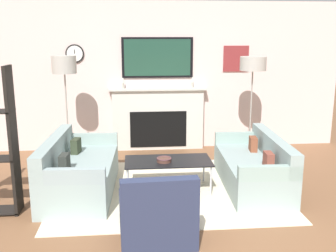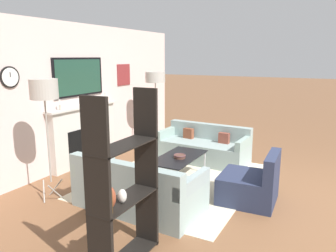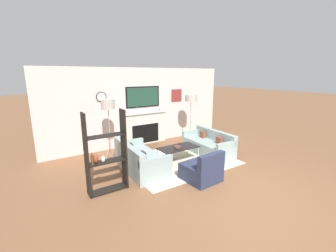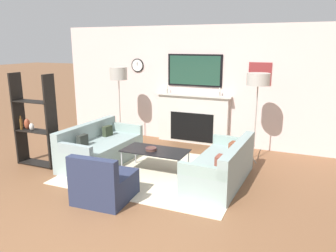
{
  "view_description": "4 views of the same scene",
  "coord_description": "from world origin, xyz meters",
  "px_view_note": "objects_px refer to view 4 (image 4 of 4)",
  "views": [
    {
      "loc": [
        -0.47,
        -2.74,
        2.09
      ],
      "look_at": [
        0.05,
        2.94,
        0.77
      ],
      "focal_mm": 42.0,
      "sensor_mm": 36.0,
      "label": 1
    },
    {
      "loc": [
        -4.75,
        0.02,
        2.08
      ],
      "look_at": [
        -0.01,
        2.54,
        0.94
      ],
      "focal_mm": 35.0,
      "sensor_mm": 36.0,
      "label": 2
    },
    {
      "loc": [
        -3.65,
        -2.62,
        2.49
      ],
      "look_at": [
        -0.1,
        2.72,
        1.0
      ],
      "focal_mm": 24.0,
      "sensor_mm": 36.0,
      "label": 3
    },
    {
      "loc": [
        2.41,
        -2.72,
        2.28
      ],
      "look_at": [
        -0.05,
        3.04,
        0.71
      ],
      "focal_mm": 35.0,
      "sensor_mm": 36.0,
      "label": 4
    }
  ],
  "objects_px": {
    "couch_right": "(222,168)",
    "decorative_bowl": "(151,149)",
    "coffee_table": "(155,151)",
    "shelf_unit": "(35,123)",
    "couch_left": "(100,149)",
    "floor_lamp_right": "(258,81)",
    "floor_lamp_left": "(119,75)",
    "armchair": "(104,184)"
  },
  "relations": [
    {
      "from": "couch_left",
      "to": "decorative_bowl",
      "type": "distance_m",
      "value": 1.17
    },
    {
      "from": "armchair",
      "to": "shelf_unit",
      "type": "xyz_separation_m",
      "value": [
        -2.04,
        0.77,
        0.57
      ]
    },
    {
      "from": "coffee_table",
      "to": "shelf_unit",
      "type": "height_order",
      "value": "shelf_unit"
    },
    {
      "from": "coffee_table",
      "to": "decorative_bowl",
      "type": "distance_m",
      "value": 0.09
    },
    {
      "from": "floor_lamp_left",
      "to": "decorative_bowl",
      "type": "bearing_deg",
      "value": -43.21
    },
    {
      "from": "decorative_bowl",
      "to": "shelf_unit",
      "type": "height_order",
      "value": "shelf_unit"
    },
    {
      "from": "couch_left",
      "to": "floor_lamp_left",
      "type": "bearing_deg",
      "value": 103.82
    },
    {
      "from": "coffee_table",
      "to": "decorative_bowl",
      "type": "bearing_deg",
      "value": -138.57
    },
    {
      "from": "armchair",
      "to": "decorative_bowl",
      "type": "height_order",
      "value": "armchair"
    },
    {
      "from": "shelf_unit",
      "to": "couch_right",
      "type": "bearing_deg",
      "value": 8.89
    },
    {
      "from": "floor_lamp_left",
      "to": "floor_lamp_right",
      "type": "height_order",
      "value": "floor_lamp_left"
    },
    {
      "from": "couch_right",
      "to": "coffee_table",
      "type": "distance_m",
      "value": 1.23
    },
    {
      "from": "coffee_table",
      "to": "shelf_unit",
      "type": "distance_m",
      "value": 2.37
    },
    {
      "from": "couch_left",
      "to": "coffee_table",
      "type": "xyz_separation_m",
      "value": [
        1.21,
        -0.03,
        0.12
      ]
    },
    {
      "from": "couch_left",
      "to": "floor_lamp_right",
      "type": "distance_m",
      "value": 3.33
    },
    {
      "from": "couch_right",
      "to": "shelf_unit",
      "type": "xyz_separation_m",
      "value": [
        -3.5,
        -0.55,
        0.56
      ]
    },
    {
      "from": "couch_right",
      "to": "floor_lamp_right",
      "type": "xyz_separation_m",
      "value": [
        0.32,
        1.31,
        1.34
      ]
    },
    {
      "from": "decorative_bowl",
      "to": "couch_right",
      "type": "bearing_deg",
      "value": 3.45
    },
    {
      "from": "couch_left",
      "to": "shelf_unit",
      "type": "xyz_separation_m",
      "value": [
        -1.06,
        -0.55,
        0.54
      ]
    },
    {
      "from": "couch_left",
      "to": "shelf_unit",
      "type": "relative_size",
      "value": 1.01
    },
    {
      "from": "couch_right",
      "to": "armchair",
      "type": "xyz_separation_m",
      "value": [
        -1.46,
        -1.32,
        -0.02
      ]
    },
    {
      "from": "couch_left",
      "to": "decorative_bowl",
      "type": "relative_size",
      "value": 8.76
    },
    {
      "from": "floor_lamp_left",
      "to": "floor_lamp_right",
      "type": "relative_size",
      "value": 1.02
    },
    {
      "from": "couch_right",
      "to": "decorative_bowl",
      "type": "distance_m",
      "value": 1.3
    },
    {
      "from": "couch_right",
      "to": "decorative_bowl",
      "type": "height_order",
      "value": "couch_right"
    },
    {
      "from": "couch_left",
      "to": "floor_lamp_left",
      "type": "relative_size",
      "value": 1.0
    },
    {
      "from": "coffee_table",
      "to": "decorative_bowl",
      "type": "xyz_separation_m",
      "value": [
        -0.06,
        -0.05,
        0.06
      ]
    },
    {
      "from": "coffee_table",
      "to": "couch_right",
      "type": "bearing_deg",
      "value": 1.28
    },
    {
      "from": "armchair",
      "to": "decorative_bowl",
      "type": "xyz_separation_m",
      "value": [
        0.18,
        1.24,
        0.21
      ]
    },
    {
      "from": "floor_lamp_right",
      "to": "coffee_table",
      "type": "bearing_deg",
      "value": -139.03
    },
    {
      "from": "couch_right",
      "to": "couch_left",
      "type": "bearing_deg",
      "value": 179.91
    },
    {
      "from": "armchair",
      "to": "floor_lamp_left",
      "type": "xyz_separation_m",
      "value": [
        -1.3,
        2.63,
        1.36
      ]
    },
    {
      "from": "armchair",
      "to": "shelf_unit",
      "type": "bearing_deg",
      "value": 159.29
    },
    {
      "from": "couch_left",
      "to": "floor_lamp_right",
      "type": "relative_size",
      "value": 1.02
    },
    {
      "from": "armchair",
      "to": "coffee_table",
      "type": "bearing_deg",
      "value": 79.65
    },
    {
      "from": "couch_left",
      "to": "armchair",
      "type": "height_order",
      "value": "couch_left"
    },
    {
      "from": "couch_right",
      "to": "floor_lamp_right",
      "type": "relative_size",
      "value": 1.03
    },
    {
      "from": "coffee_table",
      "to": "shelf_unit",
      "type": "xyz_separation_m",
      "value": [
        -2.28,
        -0.52,
        0.42
      ]
    },
    {
      "from": "floor_lamp_right",
      "to": "shelf_unit",
      "type": "distance_m",
      "value": 4.32
    },
    {
      "from": "floor_lamp_right",
      "to": "decorative_bowl",
      "type": "bearing_deg",
      "value": -139.01
    },
    {
      "from": "couch_left",
      "to": "decorative_bowl",
      "type": "height_order",
      "value": "couch_left"
    },
    {
      "from": "armchair",
      "to": "floor_lamp_right",
      "type": "bearing_deg",
      "value": 55.94
    }
  ]
}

